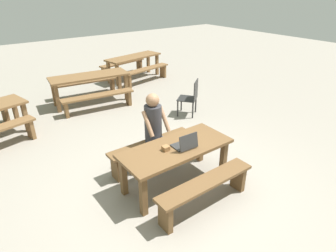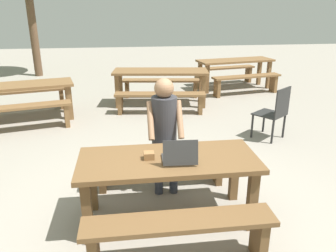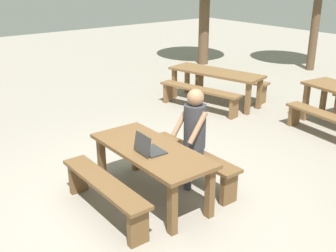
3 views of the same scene
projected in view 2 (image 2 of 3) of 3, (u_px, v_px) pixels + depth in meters
ground_plane at (168, 218)px, 3.61m from camera, size 30.00×30.00×0.00m
picnic_table_front at (168, 168)px, 3.41m from camera, size 1.80×0.77×0.71m
bench_near at (179, 232)px, 2.85m from camera, size 1.64×0.30×0.47m
bench_far at (161, 160)px, 4.14m from camera, size 1.64×0.30×0.47m
laptop at (179, 156)px, 3.26m from camera, size 0.35×0.31×0.26m
small_pouch at (149, 156)px, 3.34m from camera, size 0.10×0.10×0.07m
person_seated at (165, 126)px, 3.96m from camera, size 0.41×0.41×1.37m
plastic_chair at (274, 112)px, 5.56m from camera, size 0.62×0.62×0.90m
picnic_table_mid at (161, 76)px, 7.41m from camera, size 2.14×0.97×0.78m
bench_mid_south at (160, 98)px, 6.91m from camera, size 1.88×0.53×0.43m
bench_mid_north at (161, 84)px, 8.14m from camera, size 1.88×0.53×0.43m
picnic_table_rear at (15, 90)px, 6.36m from camera, size 2.22×1.16×0.72m
bench_rear_south at (16, 113)px, 5.91m from camera, size 1.92×0.72×0.47m
bench_rear_north at (18, 96)px, 6.99m from camera, size 1.92×0.72×0.47m
picnic_table_distant at (235, 65)px, 8.82m from camera, size 2.08×1.01×0.78m
bench_distant_south at (246, 80)px, 8.37m from camera, size 1.82×0.62×0.48m
bench_distant_north at (224, 71)px, 9.47m from camera, size 1.82×0.62×0.48m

